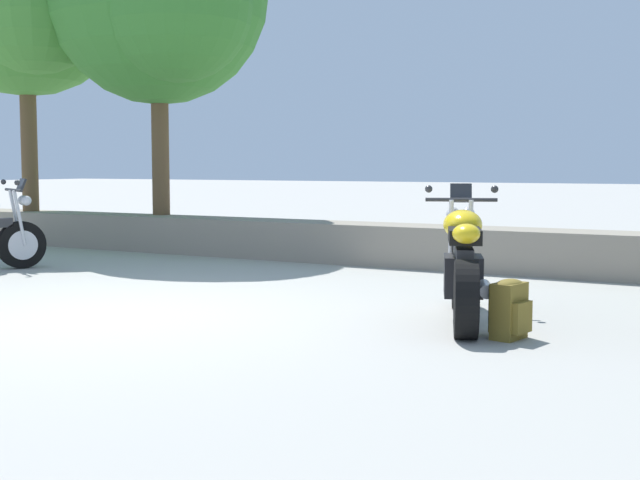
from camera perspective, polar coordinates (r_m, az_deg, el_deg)
The scene contains 4 objects.
ground_plane at distance 7.99m, azimuth -13.32°, elevation -4.86°, with size 120.00×120.00×0.00m, color #A3A099.
stone_wall at distance 11.90m, azimuth 2.52°, elevation -0.20°, with size 36.00×0.80×0.55m, color gray.
motorcycle_yellow_centre at distance 7.49m, azimuth 9.49°, elevation -1.70°, with size 1.02×1.97×1.18m.
rider_backpack at distance 6.83m, azimuth 12.49°, elevation -4.44°, with size 0.30×0.33×0.47m.
Camera 1 is at (5.36, -5.77, 1.35)m, focal length 48.16 mm.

